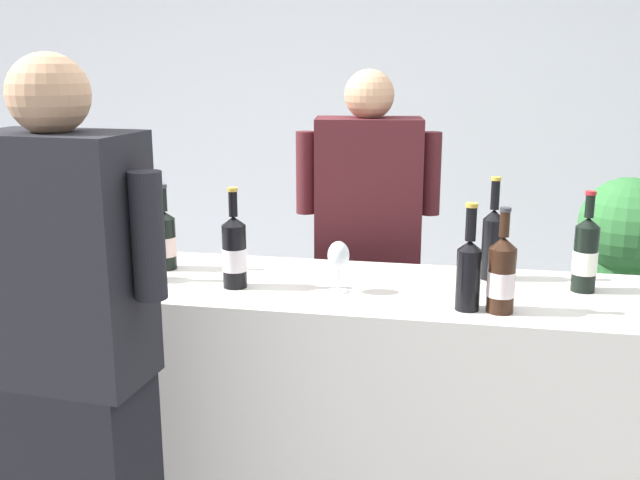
% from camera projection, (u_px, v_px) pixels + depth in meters
% --- Properties ---
extents(wall_back, '(8.00, 0.10, 2.80)m').
position_uv_depth(wall_back, '(389.00, 102.00, 4.81)').
color(wall_back, silver).
rests_on(wall_back, ground_plane).
extents(counter, '(2.35, 0.61, 0.93)m').
position_uv_depth(counter, '(310.00, 409.00, 2.55)').
color(counter, beige).
rests_on(counter, ground_plane).
extents(wine_bottle_0, '(0.08, 0.08, 0.31)m').
position_uv_depth(wine_bottle_0, '(165.00, 239.00, 2.58)').
color(wine_bottle_0, black).
rests_on(wine_bottle_0, counter).
extents(wine_bottle_1, '(0.08, 0.08, 0.33)m').
position_uv_depth(wine_bottle_1, '(234.00, 252.00, 2.37)').
color(wine_bottle_1, black).
rests_on(wine_bottle_1, counter).
extents(wine_bottle_2, '(0.08, 0.08, 0.32)m').
position_uv_depth(wine_bottle_2, '(502.00, 275.00, 2.13)').
color(wine_bottle_2, black).
rests_on(wine_bottle_2, counter).
extents(wine_bottle_3, '(0.07, 0.07, 0.32)m').
position_uv_depth(wine_bottle_3, '(469.00, 270.00, 2.14)').
color(wine_bottle_3, black).
rests_on(wine_bottle_3, counter).
extents(wine_bottle_4, '(0.08, 0.08, 0.31)m').
position_uv_depth(wine_bottle_4, '(117.00, 248.00, 2.44)').
color(wine_bottle_4, black).
rests_on(wine_bottle_4, counter).
extents(wine_bottle_5, '(0.08, 0.08, 0.33)m').
position_uv_depth(wine_bottle_5, '(585.00, 254.00, 2.32)').
color(wine_bottle_5, black).
rests_on(wine_bottle_5, counter).
extents(wine_bottle_6, '(0.07, 0.07, 0.35)m').
position_uv_depth(wine_bottle_6, '(493.00, 241.00, 2.45)').
color(wine_bottle_6, black).
rests_on(wine_bottle_6, counter).
extents(wine_bottle_7, '(0.08, 0.08, 0.34)m').
position_uv_depth(wine_bottle_7, '(33.00, 243.00, 2.46)').
color(wine_bottle_7, black).
rests_on(wine_bottle_7, counter).
extents(wine_glass, '(0.07, 0.07, 0.17)m').
position_uv_depth(wine_glass, '(338.00, 257.00, 2.32)').
color(wine_glass, silver).
rests_on(wine_glass, counter).
extents(person_server, '(0.58, 0.30, 1.63)m').
position_uv_depth(person_server, '(366.00, 274.00, 3.02)').
color(person_server, black).
rests_on(person_server, ground_plane).
extents(person_guest, '(0.56, 0.27, 1.68)m').
position_uv_depth(person_guest, '(74.00, 390.00, 1.89)').
color(person_guest, black).
rests_on(person_guest, ground_plane).
extents(potted_shrub, '(0.63, 0.53, 1.18)m').
position_uv_depth(potted_shrub, '(640.00, 282.00, 3.24)').
color(potted_shrub, brown).
rests_on(potted_shrub, ground_plane).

